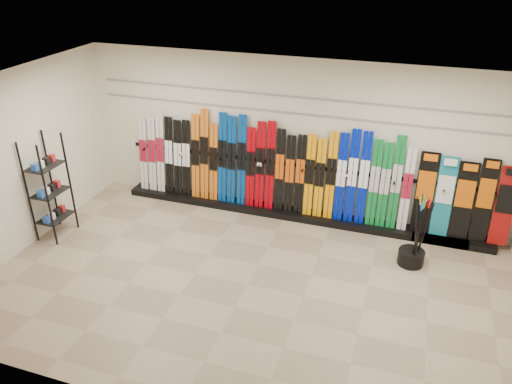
% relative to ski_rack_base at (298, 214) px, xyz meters
% --- Properties ---
extents(floor, '(8.00, 8.00, 0.00)m').
position_rel_ski_rack_base_xyz_m(floor, '(-0.22, -2.28, -0.06)').
color(floor, gray).
rests_on(floor, ground).
extents(back_wall, '(8.00, 0.00, 8.00)m').
position_rel_ski_rack_base_xyz_m(back_wall, '(-0.22, 0.22, 1.44)').
color(back_wall, beige).
rests_on(back_wall, floor).
extents(left_wall, '(0.00, 5.00, 5.00)m').
position_rel_ski_rack_base_xyz_m(left_wall, '(-4.22, -2.28, 1.44)').
color(left_wall, beige).
rests_on(left_wall, floor).
extents(ceiling, '(8.00, 8.00, 0.00)m').
position_rel_ski_rack_base_xyz_m(ceiling, '(-0.22, -2.28, 2.94)').
color(ceiling, silver).
rests_on(ceiling, back_wall).
extents(ski_rack_base, '(8.00, 0.40, 0.12)m').
position_rel_ski_rack_base_xyz_m(ski_rack_base, '(0.00, 0.00, 0.00)').
color(ski_rack_base, black).
rests_on(ski_rack_base, floor).
extents(skis, '(5.37, 0.22, 1.81)m').
position_rel_ski_rack_base_xyz_m(skis, '(-0.67, 0.04, 0.87)').
color(skis, silver).
rests_on(skis, ski_rack_base).
extents(snowboards, '(1.60, 0.23, 1.47)m').
position_rel_ski_rack_base_xyz_m(snowboards, '(2.85, 0.07, 0.77)').
color(snowboards, black).
rests_on(snowboards, ski_rack_base).
extents(accessory_rack, '(0.40, 0.60, 1.87)m').
position_rel_ski_rack_base_xyz_m(accessory_rack, '(-3.97, -1.96, 0.88)').
color(accessory_rack, black).
rests_on(accessory_rack, floor).
extents(pole_bin, '(0.42, 0.42, 0.25)m').
position_rel_ski_rack_base_xyz_m(pole_bin, '(2.14, -0.90, 0.07)').
color(pole_bin, black).
rests_on(pole_bin, floor).
extents(ski_poles, '(0.27, 0.39, 1.18)m').
position_rel_ski_rack_base_xyz_m(ski_poles, '(2.20, -0.90, 0.55)').
color(ski_poles, black).
rests_on(ski_poles, pole_bin).
extents(slatwall_rail_0, '(7.60, 0.02, 0.03)m').
position_rel_ski_rack_base_xyz_m(slatwall_rail_0, '(-0.22, 0.20, 1.94)').
color(slatwall_rail_0, gray).
rests_on(slatwall_rail_0, back_wall).
extents(slatwall_rail_1, '(7.60, 0.02, 0.03)m').
position_rel_ski_rack_base_xyz_m(slatwall_rail_1, '(-0.22, 0.20, 2.24)').
color(slatwall_rail_1, gray).
rests_on(slatwall_rail_1, back_wall).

